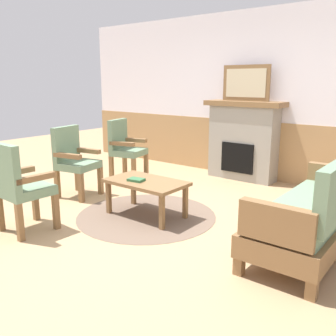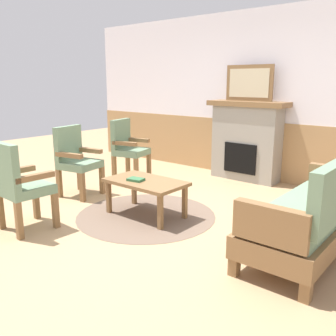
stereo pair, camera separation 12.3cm
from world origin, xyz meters
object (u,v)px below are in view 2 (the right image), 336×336
Objects in this scene: framed_picture at (249,83)px; armchair_by_window_left at (128,146)px; book_on_table at (136,179)px; fireplace at (246,140)px; armchair_front_left at (19,182)px; armchair_near_fireplace at (76,158)px; coffee_table at (146,185)px; couch at (314,213)px.

framed_picture reaches higher than armchair_by_window_left.
framed_picture is at bearing 85.86° from book_on_table.
fireplace is 7.05× the size of book_on_table.
armchair_front_left reaches higher than book_on_table.
armchair_near_fireplace is (-1.25, 0.07, 0.08)m from book_on_table.
armchair_by_window_left is at bearing 96.08° from armchair_near_fireplace.
framed_picture reaches higher than coffee_table.
armchair_by_window_left is (-1.37, 1.20, 0.08)m from book_on_table.
framed_picture reaches higher than couch.
armchair_by_window_left is 1.00× the size of armchair_front_left.
couch is at bearing -48.44° from fireplace.
armchair_front_left reaches higher than coffee_table.
book_on_table is 1.26m from armchair_near_fireplace.
fireplace is at bearing 58.39° from armchair_near_fireplace.
couch is 1.84× the size of armchair_front_left.
coffee_table is 1.34m from armchair_near_fireplace.
armchair_by_window_left is at bearing 165.96° from couch.
couch is at bearing -48.45° from framed_picture.
fireplace is 2.72m from armchair_near_fireplace.
armchair_front_left is at bearing -150.66° from couch.
framed_picture reaches higher than armchair_front_left.
armchair_near_fireplace is (-3.22, -0.29, 0.14)m from couch.
coffee_table is at bearing 0.60° from armchair_near_fireplace.
armchair_near_fireplace and armchair_front_left have the same top height.
book_on_table is at bearing -169.47° from couch.
armchair_front_left is (-0.82, -3.49, -1.02)m from framed_picture.
armchair_front_left is (-0.65, -1.11, 0.08)m from book_on_table.
fireplace is 1.33× the size of armchair_by_window_left.
armchair_by_window_left is at bearing 138.83° from book_on_table.
armchair_near_fireplace is 1.00× the size of armchair_by_window_left.
fireplace is at bearing 37.56° from armchair_by_window_left.
armchair_front_left is (0.60, -1.18, 0.00)m from armchair_near_fireplace.
armchair_by_window_left is at bearing -142.44° from fireplace.
armchair_front_left is at bearing -103.27° from fireplace.
couch is 2.00m from book_on_table.
armchair_front_left is at bearing -72.62° from armchair_by_window_left.
armchair_near_fireplace is (-1.42, -2.32, -0.11)m from fireplace.
framed_picture is at bearing 76.73° from armchair_front_left.
couch is 1.88× the size of coffee_table.
fireplace reaches higher than armchair_near_fireplace.
framed_picture is at bearing 37.56° from armchair_by_window_left.
armchair_near_fireplace is at bearing 117.05° from armchair_front_left.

